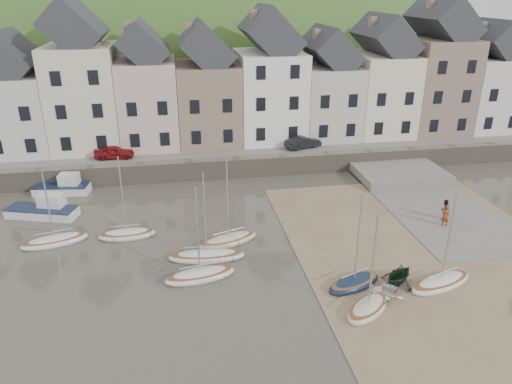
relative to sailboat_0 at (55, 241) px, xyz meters
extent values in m
plane|color=#484238|center=(14.22, -6.21, -0.26)|extent=(160.00, 160.00, 0.00)
cube|color=#3C5C25|center=(14.22, 25.79, 0.49)|extent=(90.00, 30.00, 1.50)
cube|color=slate|center=(14.22, 14.29, 1.29)|extent=(70.00, 7.00, 0.10)
cube|color=slate|center=(14.22, 10.79, 0.64)|extent=(70.00, 1.20, 1.80)
cube|color=#796149|center=(25.22, -6.21, -0.23)|extent=(18.00, 26.00, 0.06)
cube|color=slate|center=(29.22, 1.79, -0.20)|extent=(8.00, 18.00, 0.12)
ellipsoid|color=#3C5C25|center=(9.22, 53.79, -18.26)|extent=(134.40, 84.00, 84.00)
cube|color=beige|center=(-5.83, 17.79, 4.99)|extent=(5.80, 8.00, 7.50)
cube|color=beige|center=(0.32, 17.79, 6.24)|extent=(6.40, 8.00, 10.00)
cube|color=gray|center=(-1.28, 17.79, 14.46)|extent=(0.60, 0.90, 1.40)
cube|color=#C2A7A1|center=(6.37, 17.79, 5.49)|extent=(5.60, 8.00, 8.50)
cube|color=gray|center=(4.97, 17.79, 12.56)|extent=(0.60, 0.90, 1.40)
cube|color=#836C5A|center=(12.32, 17.79, 5.24)|extent=(6.20, 8.00, 8.00)
cube|color=gray|center=(10.77, 17.79, 12.36)|extent=(0.60, 0.90, 1.40)
cube|color=white|center=(18.77, 17.79, 5.74)|extent=(6.60, 8.00, 9.00)
cube|color=gray|center=(17.12, 17.79, 13.56)|extent=(0.60, 0.90, 1.40)
cube|color=#BCB8AC|center=(25.02, 17.79, 4.99)|extent=(5.80, 8.00, 7.50)
cube|color=gray|center=(23.57, 17.79, 11.66)|extent=(0.60, 0.90, 1.40)
cube|color=beige|center=(30.97, 17.79, 5.49)|extent=(6.00, 8.00, 8.50)
cube|color=gray|center=(29.47, 17.79, 12.76)|extent=(0.60, 0.90, 1.40)
cube|color=#836B5E|center=(37.22, 17.79, 6.24)|extent=(6.40, 8.00, 10.00)
cube|color=gray|center=(35.62, 17.79, 14.46)|extent=(0.60, 0.90, 1.40)
cube|color=silver|center=(43.37, 17.79, 5.24)|extent=(5.80, 8.00, 8.00)
cube|color=gray|center=(41.92, 17.79, 12.16)|extent=(0.60, 0.90, 1.40)
ellipsoid|color=silver|center=(0.00, 0.00, -0.06)|extent=(4.73, 2.65, 0.84)
ellipsoid|color=brown|center=(0.00, 0.00, 0.16)|extent=(4.35, 2.41, 0.20)
cylinder|color=#B2B5B7|center=(0.00, 0.00, 3.04)|extent=(0.10, 0.10, 5.60)
cylinder|color=#B2B5B7|center=(0.00, 0.00, 0.69)|extent=(2.40, 0.74, 0.08)
ellipsoid|color=silver|center=(4.90, 0.13, -0.06)|extent=(4.06, 1.64, 0.84)
ellipsoid|color=brown|center=(4.90, 0.13, 0.16)|extent=(3.73, 1.49, 0.20)
cylinder|color=#B2B5B7|center=(4.90, 0.13, 3.04)|extent=(0.10, 0.10, 5.60)
cylinder|color=#B2B5B7|center=(4.90, 0.13, 0.69)|extent=(2.21, 0.16, 0.08)
ellipsoid|color=beige|center=(11.96, -1.96, -0.06)|extent=(4.60, 2.87, 0.84)
ellipsoid|color=brown|center=(11.96, -1.96, 0.16)|extent=(4.23, 2.63, 0.20)
cylinder|color=#B2B5B7|center=(11.96, -1.96, 3.04)|extent=(0.10, 0.10, 5.60)
cylinder|color=#B2B5B7|center=(11.96, -1.96, 0.69)|extent=(2.28, 0.88, 0.08)
ellipsoid|color=silver|center=(9.71, -6.09, -0.06)|extent=(4.59, 2.23, 0.84)
ellipsoid|color=brown|center=(9.71, -6.09, 0.16)|extent=(4.22, 2.03, 0.20)
cylinder|color=#B2B5B7|center=(9.71, -6.09, 3.04)|extent=(0.10, 0.10, 5.60)
cylinder|color=#B2B5B7|center=(9.71, -6.09, 0.69)|extent=(2.40, 0.49, 0.08)
ellipsoid|color=silver|center=(10.29, -3.84, -0.06)|extent=(5.14, 1.86, 0.84)
ellipsoid|color=brown|center=(10.29, -3.84, 0.16)|extent=(4.73, 1.69, 0.20)
cylinder|color=#B2B5B7|center=(10.29, -3.84, 3.04)|extent=(0.10, 0.10, 5.60)
cylinder|color=#B2B5B7|center=(10.29, -3.84, 0.69)|extent=(2.77, 0.28, 0.08)
ellipsoid|color=#13213C|center=(18.74, -8.49, -0.06)|extent=(4.03, 2.84, 0.84)
ellipsoid|color=brown|center=(18.74, -8.49, 0.16)|extent=(3.70, 2.60, 0.20)
cylinder|color=#B2B5B7|center=(18.74, -8.49, 3.04)|extent=(0.10, 0.10, 5.60)
cylinder|color=#B2B5B7|center=(18.74, -8.49, 0.69)|extent=(1.93, 0.88, 0.08)
ellipsoid|color=silver|center=(23.88, -9.34, -0.06)|extent=(4.72, 2.79, 0.84)
ellipsoid|color=brown|center=(23.88, -9.34, 0.16)|extent=(4.34, 2.55, 0.20)
cylinder|color=#B2B5B7|center=(23.88, -9.34, 3.04)|extent=(0.10, 0.10, 5.60)
cylinder|color=#B2B5B7|center=(23.88, -9.34, 0.69)|extent=(2.37, 0.83, 0.08)
ellipsoid|color=beige|center=(18.61, -10.97, -0.06)|extent=(3.65, 3.32, 0.84)
ellipsoid|color=brown|center=(18.61, -10.97, 0.16)|extent=(3.34, 3.04, 0.20)
cylinder|color=#B2B5B7|center=(18.61, -10.97, 3.04)|extent=(0.10, 0.10, 5.60)
cylinder|color=#B2B5B7|center=(18.61, -10.97, 0.69)|extent=(1.54, 1.24, 0.08)
cube|color=silver|center=(-1.86, 4.71, 0.09)|extent=(5.70, 3.27, 0.70)
cube|color=#13213C|center=(-1.86, 4.71, 0.46)|extent=(5.61, 3.29, 0.08)
cube|color=silver|center=(-1.08, 4.96, 0.94)|extent=(2.18, 1.72, 1.00)
cube|color=silver|center=(-1.24, 9.36, 0.09)|extent=(4.82, 2.33, 0.70)
cube|color=#13213C|center=(-1.24, 9.36, 0.46)|extent=(4.74, 2.37, 0.08)
cube|color=silver|center=(-0.55, 9.45, 0.94)|extent=(1.77, 1.42, 1.00)
imported|color=white|center=(19.62, -10.20, 0.10)|extent=(3.55, 3.43, 0.60)
imported|color=black|center=(21.43, -8.72, 0.42)|extent=(3.10, 3.01, 1.25)
imported|color=#90391A|center=(28.12, -2.26, 0.69)|extent=(0.61, 0.41, 1.67)
imported|color=black|center=(28.62, -1.25, 0.67)|extent=(0.97, 0.88, 1.62)
imported|color=maroon|center=(2.98, 13.29, 1.95)|extent=(3.69, 1.63, 1.23)
imported|color=black|center=(21.34, 13.29, 1.95)|extent=(3.93, 2.38, 1.22)
camera|label=1|loc=(8.81, -31.39, 16.30)|focal=33.72mm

